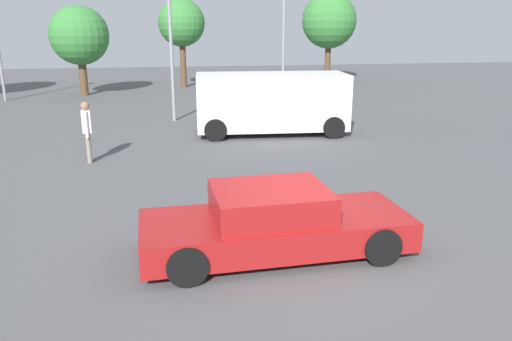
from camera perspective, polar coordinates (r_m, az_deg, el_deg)
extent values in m
plane|color=#515154|center=(8.84, 4.81, -9.15)|extent=(80.00, 80.00, 0.00)
cube|color=maroon|center=(8.59, 2.26, -6.83)|extent=(4.64, 1.93, 0.51)
cube|color=maroon|center=(8.38, 1.64, -3.70)|extent=(1.99, 1.67, 0.50)
cube|color=slate|center=(8.64, 7.51, -3.22)|extent=(0.13, 1.46, 0.42)
cube|color=slate|center=(8.22, -4.54, -4.15)|extent=(0.13, 1.46, 0.42)
cylinder|color=black|center=(9.82, 10.07, -4.64)|extent=(0.65, 0.25, 0.64)
cylinder|color=black|center=(8.47, 14.21, -8.43)|extent=(0.65, 0.25, 0.64)
cylinder|color=black|center=(9.14, -8.75, -6.20)|extent=(0.65, 0.25, 0.64)
cylinder|color=black|center=(7.68, -7.90, -10.76)|extent=(0.65, 0.25, 0.64)
ellipsoid|color=beige|center=(11.09, -1.83, -2.34)|extent=(0.38, 0.48, 0.26)
sphere|color=beige|center=(11.32, -1.59, -1.57)|extent=(0.21, 0.21, 0.21)
sphere|color=beige|center=(11.39, -1.53, -1.49)|extent=(0.09, 0.09, 0.09)
cylinder|color=beige|center=(11.29, -2.06, -2.95)|extent=(0.06, 0.06, 0.13)
cylinder|color=beige|center=(11.26, -1.34, -2.99)|extent=(0.06, 0.06, 0.13)
cylinder|color=beige|center=(11.04, -2.31, -3.40)|extent=(0.06, 0.06, 0.13)
cylinder|color=beige|center=(11.02, -1.57, -3.44)|extent=(0.06, 0.06, 0.13)
sphere|color=beige|center=(10.85, -2.06, -2.56)|extent=(0.12, 0.12, 0.12)
cube|color=white|center=(17.84, 1.80, 7.97)|extent=(5.40, 2.39, 1.92)
cube|color=slate|center=(18.32, 10.01, 9.28)|extent=(0.16, 1.74, 0.77)
cylinder|color=black|center=(19.29, 7.44, 6.07)|extent=(0.77, 0.30, 0.76)
cylinder|color=black|center=(17.44, 8.89, 4.90)|extent=(0.77, 0.30, 0.76)
cylinder|color=black|center=(18.78, -4.83, 5.86)|extent=(0.77, 0.30, 0.76)
cylinder|color=black|center=(16.87, -4.68, 4.66)|extent=(0.77, 0.30, 0.76)
cylinder|color=gray|center=(14.85, -18.64, 2.46)|extent=(0.13, 0.13, 0.88)
cylinder|color=gray|center=(15.02, -18.63, 2.61)|extent=(0.13, 0.13, 0.88)
cube|color=white|center=(14.79, -18.90, 5.37)|extent=(0.29, 0.43, 0.62)
cylinder|color=white|center=(14.56, -18.90, 4.99)|extent=(0.09, 0.09, 0.73)
cylinder|color=white|center=(15.03, -18.87, 5.33)|extent=(0.09, 0.09, 0.73)
sphere|color=#936B4C|center=(14.72, -19.06, 7.02)|extent=(0.24, 0.24, 0.24)
cylinder|color=gray|center=(24.29, 3.17, 14.31)|extent=(0.14, 0.14, 5.83)
cylinder|color=gray|center=(20.48, -9.65, 12.73)|extent=(0.14, 0.14, 5.13)
cylinder|color=brown|center=(29.52, -19.21, 10.14)|extent=(0.43, 0.43, 2.05)
sphere|color=#387F38|center=(29.39, -19.62, 14.42)|extent=(3.17, 3.17, 3.17)
cylinder|color=brown|center=(34.85, 8.21, 12.22)|extent=(0.39, 0.39, 2.67)
sphere|color=#387F38|center=(34.76, 8.40, 16.64)|extent=(3.60, 3.60, 3.60)
cylinder|color=brown|center=(31.98, -8.35, 11.98)|extent=(0.37, 0.37, 2.82)
sphere|color=#387F38|center=(31.89, -8.54, 16.42)|extent=(2.84, 2.84, 2.84)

